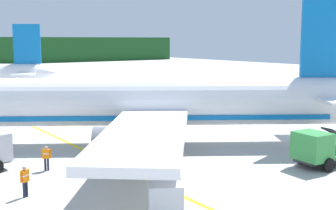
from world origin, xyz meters
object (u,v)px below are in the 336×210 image
at_px(cargo_container_mid, 165,202).
at_px(crew_marshaller, 25,179).
at_px(airliner_foreground, 128,103).
at_px(service_truck_pushback, 322,149).
at_px(crew_loader_right, 46,156).

bearing_deg(cargo_container_mid, crew_marshaller, 120.36).
distance_m(airliner_foreground, service_truck_pushback, 14.94).
height_order(crew_marshaller, crew_loader_right, crew_marshaller).
bearing_deg(service_truck_pushback, airliner_foreground, 119.98).
distance_m(cargo_container_mid, crew_marshaller, 8.22).
height_order(service_truck_pushback, cargo_container_mid, service_truck_pushback).
distance_m(service_truck_pushback, cargo_container_mid, 13.92).
relative_size(cargo_container_mid, crew_loader_right, 1.47).
relative_size(airliner_foreground, crew_marshaller, 21.34).
bearing_deg(airliner_foreground, crew_loader_right, -158.22).
xyz_separation_m(service_truck_pushback, crew_loader_right, (-15.29, 9.64, -0.23)).
relative_size(cargo_container_mid, crew_marshaller, 1.39).
height_order(airliner_foreground, crew_loader_right, airliner_foreground).
height_order(airliner_foreground, crew_marshaller, airliner_foreground).
relative_size(service_truck_pushback, crew_loader_right, 3.93).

